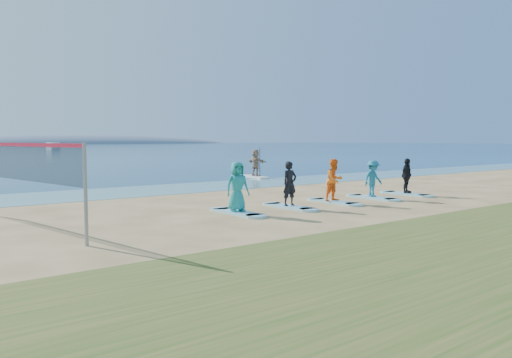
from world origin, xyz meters
TOP-DOWN VIEW (x-y plane):
  - ground at (0.00, 0.00)m, footprint 600.00×600.00m
  - shallow_water at (0.00, 10.50)m, footprint 600.00×600.00m
  - island_ridge at (95.00, 300.00)m, footprint 220.00×56.00m
  - volleyball_net at (-9.53, 3.72)m, footprint 1.65×8.95m
  - paddleboard at (7.72, 13.91)m, footprint 1.39×3.08m
  - paddleboarder at (7.72, 13.91)m, footprint 0.69×1.70m
  - boat_offshore_b at (24.16, 119.77)m, footprint 2.36×5.65m
  - surfboard_0 at (-2.84, 1.29)m, footprint 0.70×2.20m
  - student_0 at (-2.84, 1.29)m, footprint 0.92×0.68m
  - surfboard_1 at (-0.43, 1.29)m, footprint 0.70×2.20m
  - student_1 at (-0.43, 1.29)m, footprint 0.62×0.42m
  - surfboard_2 at (1.98, 1.29)m, footprint 0.70×2.20m
  - student_2 at (1.98, 1.29)m, footprint 0.85×0.67m
  - surfboard_3 at (4.39, 1.29)m, footprint 0.70×2.20m
  - student_3 at (4.39, 1.29)m, footprint 1.04×0.62m
  - surfboard_4 at (6.80, 1.29)m, footprint 0.70×2.20m
  - student_4 at (6.80, 1.29)m, footprint 1.01×0.60m

SIDE VIEW (x-z plane):
  - ground at x=0.00m, z-range 0.00..0.00m
  - island_ridge at x=95.00m, z-range -9.00..9.00m
  - boat_offshore_b at x=24.16m, z-range -0.91..0.91m
  - shallow_water at x=0.00m, z-range 0.01..0.01m
  - surfboard_0 at x=-2.84m, z-range 0.00..0.09m
  - surfboard_1 at x=-0.43m, z-range 0.00..0.09m
  - surfboard_2 at x=1.98m, z-range 0.00..0.09m
  - surfboard_3 at x=4.39m, z-range 0.00..0.09m
  - surfboard_4 at x=6.80m, z-range 0.00..0.09m
  - paddleboard at x=7.72m, z-range 0.00..0.12m
  - student_3 at x=4.39m, z-range 0.09..1.68m
  - student_4 at x=6.80m, z-range 0.09..1.70m
  - student_1 at x=-0.43m, z-range 0.09..1.75m
  - student_2 at x=1.98m, z-range 0.09..1.79m
  - student_0 at x=-2.84m, z-range 0.09..1.81m
  - paddleboarder at x=7.72m, z-range 0.12..1.90m
  - volleyball_net at x=-9.53m, z-range 0.65..3.15m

